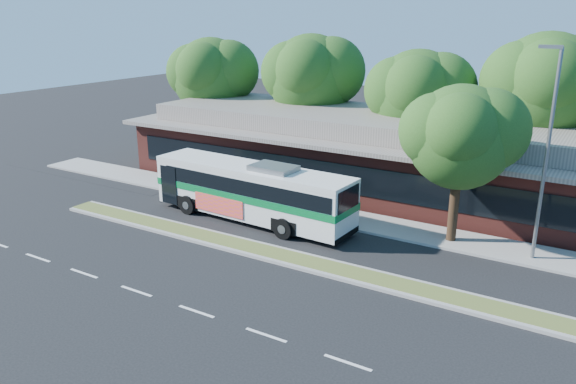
% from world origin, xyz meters
% --- Properties ---
extents(ground, '(120.00, 120.00, 0.00)m').
position_xyz_m(ground, '(0.00, 0.00, 0.00)').
color(ground, black).
rests_on(ground, ground).
extents(median_strip, '(26.00, 1.10, 0.15)m').
position_xyz_m(median_strip, '(0.00, 0.60, 0.07)').
color(median_strip, '#465222').
rests_on(median_strip, ground).
extents(sidewalk, '(44.00, 2.60, 0.12)m').
position_xyz_m(sidewalk, '(0.00, 6.40, 0.06)').
color(sidewalk, gray).
rests_on(sidewalk, ground).
extents(parking_lot, '(14.00, 12.00, 0.01)m').
position_xyz_m(parking_lot, '(-18.00, 10.00, 0.01)').
color(parking_lot, black).
rests_on(parking_lot, ground).
extents(plaza_building, '(33.20, 11.20, 4.45)m').
position_xyz_m(plaza_building, '(0.00, 12.99, 2.13)').
color(plaza_building, maroon).
rests_on(plaza_building, ground).
extents(lamp_post, '(0.93, 0.18, 9.07)m').
position_xyz_m(lamp_post, '(9.56, 6.00, 4.90)').
color(lamp_post, slate).
rests_on(lamp_post, ground).
extents(tree_bg_a, '(6.47, 5.80, 8.63)m').
position_xyz_m(tree_bg_a, '(-14.58, 15.14, 5.87)').
color(tree_bg_a, black).
rests_on(tree_bg_a, ground).
extents(tree_bg_b, '(6.69, 6.00, 9.00)m').
position_xyz_m(tree_bg_b, '(-6.57, 16.14, 6.14)').
color(tree_bg_b, black).
rests_on(tree_bg_b, ground).
extents(tree_bg_c, '(6.24, 5.60, 8.26)m').
position_xyz_m(tree_bg_c, '(1.40, 15.13, 5.59)').
color(tree_bg_c, black).
rests_on(tree_bg_c, ground).
extents(tree_bg_d, '(6.91, 6.20, 9.37)m').
position_xyz_m(tree_bg_d, '(8.45, 16.15, 6.42)').
color(tree_bg_d, black).
rests_on(tree_bg_d, ground).
extents(transit_bus, '(11.31, 3.04, 3.14)m').
position_xyz_m(transit_bus, '(-3.60, 3.80, 1.75)').
color(transit_bus, silver).
rests_on(transit_bus, ground).
extents(sedan, '(4.69, 2.49, 1.30)m').
position_xyz_m(sedan, '(-11.88, 9.67, 0.65)').
color(sedan, '#A6A8AD').
rests_on(sedan, ground).
extents(sidewalk_tree, '(5.23, 4.69, 7.36)m').
position_xyz_m(sidewalk_tree, '(6.34, 6.31, 5.12)').
color(sidewalk_tree, black).
rests_on(sidewalk_tree, ground).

